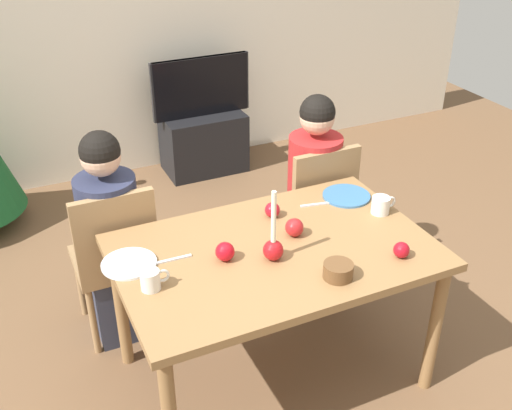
# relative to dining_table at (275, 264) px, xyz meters

# --- Properties ---
(ground_plane) EXTENTS (7.68, 7.68, 0.00)m
(ground_plane) POSITION_rel_dining_table_xyz_m (0.00, 0.00, -0.67)
(ground_plane) COLOR brown
(back_wall) EXTENTS (6.40, 0.10, 2.60)m
(back_wall) POSITION_rel_dining_table_xyz_m (0.00, 2.60, 0.63)
(back_wall) COLOR beige
(back_wall) RESTS_ON ground
(dining_table) EXTENTS (1.40, 0.90, 0.75)m
(dining_table) POSITION_rel_dining_table_xyz_m (0.00, 0.00, 0.00)
(dining_table) COLOR olive
(dining_table) RESTS_ON ground
(chair_left) EXTENTS (0.40, 0.40, 0.90)m
(chair_left) POSITION_rel_dining_table_xyz_m (-0.60, 0.61, -0.15)
(chair_left) COLOR #99754C
(chair_left) RESTS_ON ground
(chair_right) EXTENTS (0.40, 0.40, 0.90)m
(chair_right) POSITION_rel_dining_table_xyz_m (0.57, 0.61, -0.15)
(chair_right) COLOR #99754C
(chair_right) RESTS_ON ground
(person_left_child) EXTENTS (0.30, 0.30, 1.17)m
(person_left_child) POSITION_rel_dining_table_xyz_m (-0.60, 0.64, -0.10)
(person_left_child) COLOR #33384C
(person_left_child) RESTS_ON ground
(person_right_child) EXTENTS (0.30, 0.30, 1.17)m
(person_right_child) POSITION_rel_dining_table_xyz_m (0.57, 0.64, -0.10)
(person_right_child) COLOR #33384C
(person_right_child) RESTS_ON ground
(tv_stand) EXTENTS (0.64, 0.40, 0.48)m
(tv_stand) POSITION_rel_dining_table_xyz_m (0.51, 2.30, -0.43)
(tv_stand) COLOR black
(tv_stand) RESTS_ON ground
(tv) EXTENTS (0.79, 0.05, 0.46)m
(tv) POSITION_rel_dining_table_xyz_m (0.51, 2.30, 0.04)
(tv) COLOR black
(tv) RESTS_ON tv_stand
(candle_centerpiece) EXTENTS (0.09, 0.09, 0.33)m
(candle_centerpiece) POSITION_rel_dining_table_xyz_m (-0.04, -0.07, 0.15)
(candle_centerpiece) COLOR red
(candle_centerpiece) RESTS_ON dining_table
(plate_left) EXTENTS (0.24, 0.24, 0.01)m
(plate_left) POSITION_rel_dining_table_xyz_m (-0.62, 0.15, 0.09)
(plate_left) COLOR silver
(plate_left) RESTS_ON dining_table
(plate_right) EXTENTS (0.24, 0.24, 0.01)m
(plate_right) POSITION_rel_dining_table_xyz_m (0.54, 0.27, 0.09)
(plate_right) COLOR teal
(plate_right) RESTS_ON dining_table
(mug_left) EXTENTS (0.12, 0.08, 0.09)m
(mug_left) POSITION_rel_dining_table_xyz_m (-0.58, -0.05, 0.13)
(mug_left) COLOR silver
(mug_left) RESTS_ON dining_table
(mug_right) EXTENTS (0.13, 0.09, 0.09)m
(mug_right) POSITION_rel_dining_table_xyz_m (0.61, 0.07, 0.13)
(mug_right) COLOR silver
(mug_right) RESTS_ON dining_table
(fork_left) EXTENTS (0.18, 0.02, 0.01)m
(fork_left) POSITION_rel_dining_table_xyz_m (-0.45, 0.11, 0.09)
(fork_left) COLOR silver
(fork_left) RESTS_ON dining_table
(fork_right) EXTENTS (0.18, 0.05, 0.01)m
(fork_right) POSITION_rel_dining_table_xyz_m (0.37, 0.26, 0.09)
(fork_right) COLOR silver
(fork_right) RESTS_ON dining_table
(bowl_walnuts) EXTENTS (0.13, 0.13, 0.07)m
(bowl_walnuts) POSITION_rel_dining_table_xyz_m (0.14, -0.30, 0.12)
(bowl_walnuts) COLOR brown
(bowl_walnuts) RESTS_ON dining_table
(apple_near_candle) EXTENTS (0.07, 0.07, 0.07)m
(apple_near_candle) POSITION_rel_dining_table_xyz_m (0.11, 0.26, 0.12)
(apple_near_candle) COLOR red
(apple_near_candle) RESTS_ON dining_table
(apple_by_left_plate) EXTENTS (0.07, 0.07, 0.07)m
(apple_by_left_plate) POSITION_rel_dining_table_xyz_m (0.47, -0.29, 0.12)
(apple_by_left_plate) COLOR #AC0F1B
(apple_by_left_plate) RESTS_ON dining_table
(apple_by_right_mug) EXTENTS (0.09, 0.09, 0.09)m
(apple_by_right_mug) POSITION_rel_dining_table_xyz_m (0.13, 0.06, 0.13)
(apple_by_right_mug) COLOR #B41D1F
(apple_by_right_mug) RESTS_ON dining_table
(apple_far_edge) EXTENTS (0.08, 0.08, 0.08)m
(apple_far_edge) POSITION_rel_dining_table_xyz_m (-0.23, 0.02, 0.13)
(apple_far_edge) COLOR red
(apple_far_edge) RESTS_ON dining_table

